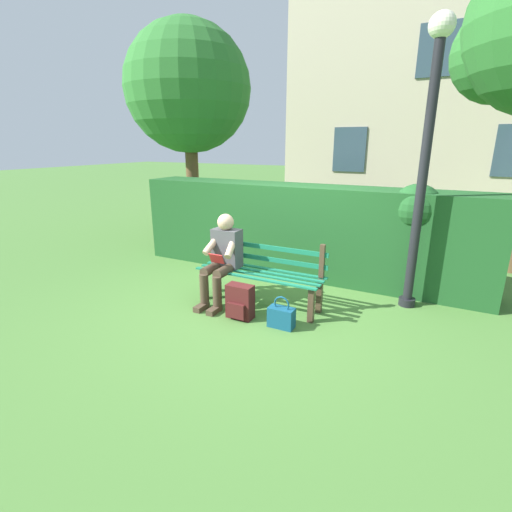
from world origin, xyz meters
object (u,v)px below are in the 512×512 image
Objects in this scene: tree at (186,92)px; lamp_post at (427,145)px; person_seated at (222,257)px; backpack at (240,302)px; park_bench at (261,273)px; handbag at (281,317)px.

tree is 5.40m from lamp_post.
backpack is at bearing 143.21° from person_seated.
tree reaches higher than lamp_post.
tree is at bearing -47.42° from person_seated.
park_bench is at bearing 25.78° from lamp_post.
backpack is (-0.46, 0.35, -0.43)m from person_seated.
handbag is (-0.51, 0.50, -0.30)m from park_bench.
park_bench is at bearing -94.77° from backpack.
tree is at bearing -41.35° from handbag.
person_seated is 0.27× the size of tree.
handbag is at bearing 161.70° from person_seated.
person_seated is 4.67m from tree.
lamp_post is (-1.24, -1.34, 1.92)m from handbag.
tree reaches higher than park_bench.
park_bench is at bearing 139.12° from tree.
tree is at bearing -46.08° from backpack.
handbag is at bearing 138.65° from tree.
tree is (2.68, -2.92, 2.48)m from person_seated.
park_bench is at bearing -162.35° from person_seated.
lamp_post is (-4.94, 1.91, -1.06)m from tree.
park_bench is 4.40× the size of handbag.
park_bench is 0.38× the size of tree.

